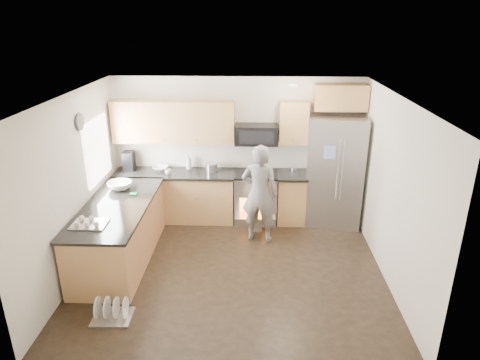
{
  "coord_description": "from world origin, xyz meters",
  "views": [
    {
      "loc": [
        0.33,
        -5.54,
        3.61
      ],
      "look_at": [
        0.11,
        0.5,
        1.26
      ],
      "focal_mm": 32.0,
      "sensor_mm": 36.0,
      "label": 1
    }
  ],
  "objects_px": {
    "refrigerator": "(335,171)",
    "stove_range": "(256,186)",
    "person": "(260,194)",
    "dish_rack": "(112,313)"
  },
  "relations": [
    {
      "from": "refrigerator",
      "to": "person",
      "type": "xyz_separation_m",
      "value": [
        -1.35,
        -0.75,
        -0.15
      ]
    },
    {
      "from": "stove_range",
      "to": "dish_rack",
      "type": "xyz_separation_m",
      "value": [
        -1.8,
        -2.87,
        -0.6
      ]
    },
    {
      "from": "stove_range",
      "to": "dish_rack",
      "type": "distance_m",
      "value": 3.44
    },
    {
      "from": "person",
      "to": "dish_rack",
      "type": "xyz_separation_m",
      "value": [
        -1.86,
        -2.13,
        -0.76
      ]
    },
    {
      "from": "refrigerator",
      "to": "stove_range",
      "type": "bearing_deg",
      "value": -169.71
    },
    {
      "from": "refrigerator",
      "to": "dish_rack",
      "type": "bearing_deg",
      "value": -128.15
    },
    {
      "from": "person",
      "to": "dish_rack",
      "type": "distance_m",
      "value": 2.93
    },
    {
      "from": "stove_range",
      "to": "person",
      "type": "relative_size",
      "value": 1.06
    },
    {
      "from": "dish_rack",
      "to": "refrigerator",
      "type": "bearing_deg",
      "value": 41.85
    },
    {
      "from": "refrigerator",
      "to": "person",
      "type": "distance_m",
      "value": 1.55
    }
  ]
}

